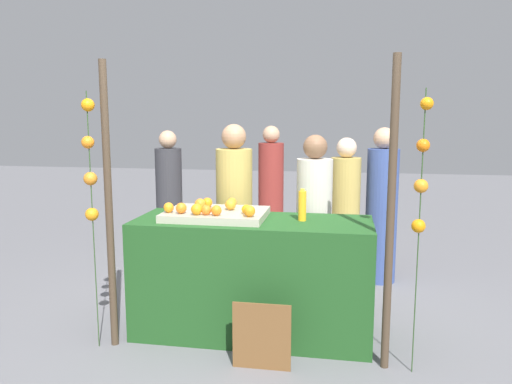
# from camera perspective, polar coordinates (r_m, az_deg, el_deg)

# --- Properties ---
(ground_plane) EXTENTS (24.00, 24.00, 0.00)m
(ground_plane) POSITION_cam_1_polar(r_m,az_deg,el_deg) (4.22, -0.37, -15.86)
(ground_plane) COLOR slate
(stall_counter) EXTENTS (1.88, 0.71, 0.94)m
(stall_counter) POSITION_cam_1_polar(r_m,az_deg,el_deg) (4.04, -0.37, -9.77)
(stall_counter) COLOR #1E4C1E
(stall_counter) RESTS_ON ground_plane
(orange_tray) EXTENTS (0.80, 0.57, 0.06)m
(orange_tray) POSITION_cam_1_polar(r_m,az_deg,el_deg) (4.00, -4.62, -2.57)
(orange_tray) COLOR #B2AD99
(orange_tray) RESTS_ON stall_counter
(orange_0) EXTENTS (0.09, 0.09, 0.09)m
(orange_0) POSITION_cam_1_polar(r_m,az_deg,el_deg) (3.89, -8.62, -1.85)
(orange_0) COLOR orange
(orange_0) RESTS_ON orange_tray
(orange_1) EXTENTS (0.09, 0.09, 0.09)m
(orange_1) POSITION_cam_1_polar(r_m,az_deg,el_deg) (3.73, -0.75, -2.22)
(orange_1) COLOR orange
(orange_1) RESTS_ON orange_tray
(orange_2) EXTENTS (0.09, 0.09, 0.09)m
(orange_2) POSITION_cam_1_polar(r_m,az_deg,el_deg) (3.82, -6.87, -2.00)
(orange_2) COLOR orange
(orange_2) RESTS_ON orange_tray
(orange_3) EXTENTS (0.08, 0.08, 0.08)m
(orange_3) POSITION_cam_1_polar(r_m,az_deg,el_deg) (3.95, -10.05, -1.78)
(orange_3) COLOR orange
(orange_3) RESTS_ON orange_tray
(orange_4) EXTENTS (0.08, 0.08, 0.08)m
(orange_4) POSITION_cam_1_polar(r_m,az_deg,el_deg) (3.81, -5.76, -2.10)
(orange_4) COLOR orange
(orange_4) RESTS_ON orange_tray
(orange_5) EXTENTS (0.07, 0.07, 0.07)m
(orange_5) POSITION_cam_1_polar(r_m,az_deg,el_deg) (3.83, -1.14, -2.01)
(orange_5) COLOR orange
(orange_5) RESTS_ON orange_tray
(orange_6) EXTENTS (0.08, 0.08, 0.08)m
(orange_6) POSITION_cam_1_polar(r_m,az_deg,el_deg) (4.13, -2.80, -1.21)
(orange_6) COLOR orange
(orange_6) RESTS_ON orange_tray
(orange_7) EXTENTS (0.08, 0.08, 0.08)m
(orange_7) POSITION_cam_1_polar(r_m,az_deg,el_deg) (4.12, -5.64, -1.23)
(orange_7) COLOR orange
(orange_7) RESTS_ON orange_tray
(orange_8) EXTENTS (0.09, 0.09, 0.09)m
(orange_8) POSITION_cam_1_polar(r_m,az_deg,el_deg) (4.04, -6.47, -1.39)
(orange_8) COLOR orange
(orange_8) RESTS_ON orange_tray
(orange_9) EXTENTS (0.08, 0.08, 0.08)m
(orange_9) POSITION_cam_1_polar(r_m,az_deg,el_deg) (3.78, -4.60, -2.13)
(orange_9) COLOR orange
(orange_9) RESTS_ON orange_tray
(orange_10) EXTENTS (0.09, 0.09, 0.09)m
(orange_10) POSITION_cam_1_polar(r_m,az_deg,el_deg) (4.00, -2.97, -1.47)
(orange_10) COLOR orange
(orange_10) RESTS_ON orange_tray
(juice_bottle) EXTENTS (0.06, 0.06, 0.25)m
(juice_bottle) POSITION_cam_1_polar(r_m,az_deg,el_deg) (3.88, 5.36, -1.57)
(juice_bottle) COLOR gold
(juice_bottle) RESTS_ON stall_counter
(chalkboard_sign) EXTENTS (0.41, 0.03, 0.49)m
(chalkboard_sign) POSITION_cam_1_polar(r_m,az_deg,el_deg) (3.58, 0.67, -16.38)
(chalkboard_sign) COLOR brown
(chalkboard_sign) RESTS_ON ground_plane
(vendor_left) EXTENTS (0.34, 0.34, 1.68)m
(vendor_left) POSITION_cam_1_polar(r_m,az_deg,el_deg) (4.65, -2.51, -3.31)
(vendor_left) COLOR tan
(vendor_left) RESTS_ON ground_plane
(vendor_right) EXTENTS (0.32, 0.32, 1.60)m
(vendor_right) POSITION_cam_1_polar(r_m,az_deg,el_deg) (4.52, 6.68, -4.27)
(vendor_right) COLOR beige
(vendor_right) RESTS_ON ground_plane
(crowd_person_0) EXTENTS (0.30, 0.30, 1.52)m
(crowd_person_0) POSITION_cam_1_polar(r_m,az_deg,el_deg) (6.46, -2.53, -0.60)
(crowd_person_0) COLOR beige
(crowd_person_0) RESTS_ON ground_plane
(crowd_person_1) EXTENTS (0.33, 0.33, 1.64)m
(crowd_person_1) POSITION_cam_1_polar(r_m,az_deg,el_deg) (6.43, 1.73, -0.15)
(crowd_person_1) COLOR maroon
(crowd_person_1) RESTS_ON ground_plane
(crowd_person_2) EXTENTS (0.33, 0.33, 1.64)m
(crowd_person_2) POSITION_cam_1_polar(r_m,az_deg,el_deg) (5.38, 14.28, -2.14)
(crowd_person_2) COLOR #384C8C
(crowd_person_2) RESTS_ON ground_plane
(crowd_person_3) EXTENTS (0.32, 0.32, 1.59)m
(crowd_person_3) POSITION_cam_1_polar(r_m,az_deg,el_deg) (6.12, -9.97, -0.96)
(crowd_person_3) COLOR #333338
(crowd_person_3) RESTS_ON ground_plane
(crowd_person_4) EXTENTS (0.31, 0.31, 1.54)m
(crowd_person_4) POSITION_cam_1_polar(r_m,az_deg,el_deg) (5.28, 10.21, -2.74)
(crowd_person_4) COLOR tan
(crowd_person_4) RESTS_ON ground_plane
(canopy_post_left) EXTENTS (0.06, 0.06, 2.16)m
(canopy_post_left) POSITION_cam_1_polar(r_m,az_deg,el_deg) (3.84, -16.62, -1.76)
(canopy_post_left) COLOR #473828
(canopy_post_left) RESTS_ON ground_plane
(canopy_post_right) EXTENTS (0.06, 0.06, 2.16)m
(canopy_post_right) POSITION_cam_1_polar(r_m,az_deg,el_deg) (3.46, 15.26, -2.84)
(canopy_post_right) COLOR #473828
(canopy_post_right) RESTS_ON ground_plane
(garland_strand_left) EXTENTS (0.11, 0.10, 1.93)m
(garland_strand_left) POSITION_cam_1_polar(r_m,az_deg,el_deg) (3.80, -18.63, 2.94)
(garland_strand_left) COLOR #2D4C23
(garland_strand_left) RESTS_ON ground_plane
(garland_strand_right) EXTENTS (0.10, 0.11, 1.93)m
(garland_strand_right) POSITION_cam_1_polar(r_m,az_deg,el_deg) (3.40, 18.59, 1.97)
(garland_strand_right) COLOR #2D4C23
(garland_strand_right) RESTS_ON ground_plane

